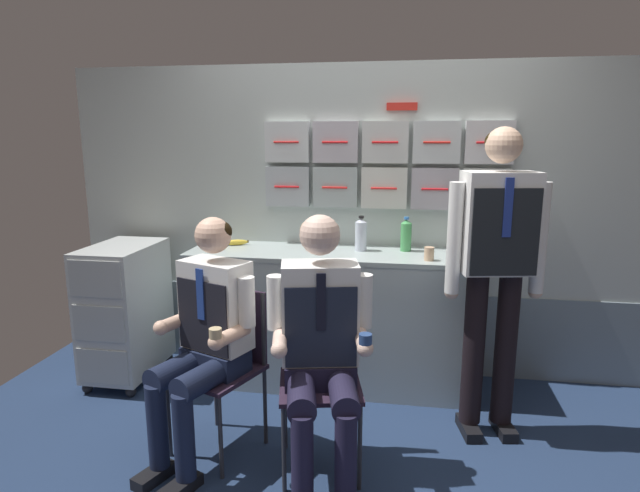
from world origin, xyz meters
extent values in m
cube|color=#1F2F4E|center=(0.00, 0.00, -0.02)|extent=(4.80, 4.80, 0.04)
cube|color=#B2BDB8|center=(0.00, 1.38, 1.07)|extent=(4.20, 0.06, 2.15)
cube|color=slate|center=(0.00, 1.34, 0.29)|extent=(4.12, 0.01, 0.59)
cube|color=#ADB6BB|center=(-0.53, 1.32, 1.33)|extent=(0.31, 0.06, 0.28)
cylinder|color=red|center=(-0.53, 1.28, 1.33)|extent=(0.17, 0.01, 0.01)
cube|color=#A6B2B2|center=(-0.20, 1.32, 1.33)|extent=(0.31, 0.06, 0.28)
cylinder|color=red|center=(-0.20, 1.28, 1.33)|extent=(0.17, 0.01, 0.01)
cube|color=silver|center=(0.14, 1.32, 1.33)|extent=(0.31, 0.06, 0.28)
cylinder|color=red|center=(0.14, 1.28, 1.33)|extent=(0.17, 0.01, 0.01)
cube|color=#AEA8B2|center=(0.47, 1.32, 1.33)|extent=(0.31, 0.06, 0.28)
cylinder|color=red|center=(0.47, 1.28, 1.33)|extent=(0.17, 0.01, 0.01)
cube|color=silver|center=(0.81, 1.32, 1.33)|extent=(0.31, 0.06, 0.28)
cylinder|color=red|center=(0.81, 1.28, 1.33)|extent=(0.17, 0.01, 0.01)
cube|color=silver|center=(-0.53, 1.32, 1.63)|extent=(0.31, 0.06, 0.28)
cylinder|color=red|center=(-0.53, 1.28, 1.63)|extent=(0.17, 0.01, 0.01)
cube|color=#BCB6BF|center=(-0.20, 1.32, 1.63)|extent=(0.31, 0.06, 0.28)
cylinder|color=red|center=(-0.20, 1.28, 1.63)|extent=(0.17, 0.01, 0.01)
cube|color=silver|center=(0.14, 1.32, 1.63)|extent=(0.31, 0.06, 0.28)
cylinder|color=red|center=(0.14, 1.28, 1.63)|extent=(0.17, 0.01, 0.01)
cube|color=silver|center=(0.47, 1.32, 1.63)|extent=(0.31, 0.06, 0.28)
cylinder|color=red|center=(0.47, 1.28, 1.63)|extent=(0.17, 0.01, 0.01)
cube|color=silver|center=(0.81, 1.32, 1.63)|extent=(0.31, 0.06, 0.28)
cylinder|color=red|center=(0.81, 1.28, 1.63)|extent=(0.17, 0.01, 0.01)
cube|color=red|center=(0.24, 1.33, 1.86)|extent=(0.20, 0.02, 0.05)
cube|color=#B0C0BE|center=(-0.17, 1.09, 0.45)|extent=(1.90, 0.52, 0.89)
cube|color=#A1B1AF|center=(-0.17, 1.09, 0.91)|extent=(1.94, 0.53, 0.03)
sphere|color=black|center=(-1.75, 0.65, 0.04)|extent=(0.07, 0.07, 0.07)
sphere|color=black|center=(-1.44, 0.65, 0.04)|extent=(0.07, 0.07, 0.07)
sphere|color=black|center=(-1.75, 1.20, 0.04)|extent=(0.07, 0.07, 0.07)
sphere|color=black|center=(-1.44, 1.20, 0.04)|extent=(0.07, 0.07, 0.07)
cube|color=#BAC1C0|center=(-1.60, 0.92, 0.51)|extent=(0.40, 0.64, 0.88)
cube|color=#A6ADAB|center=(-1.60, 0.60, 0.22)|extent=(0.35, 0.01, 0.23)
cube|color=#A6ADAB|center=(-1.60, 0.60, 0.51)|extent=(0.35, 0.01, 0.23)
cube|color=#A6ADAB|center=(-1.60, 0.60, 0.80)|extent=(0.35, 0.01, 0.23)
cylinder|color=#28282D|center=(-1.60, 0.62, 0.93)|extent=(0.32, 0.02, 0.02)
cylinder|color=#2D2D33|center=(-0.90, 0.08, 0.22)|extent=(0.02, 0.02, 0.44)
cylinder|color=#2D2D33|center=(-0.57, -0.06, 0.22)|extent=(0.02, 0.02, 0.44)
cylinder|color=#2D2D33|center=(-0.77, 0.41, 0.22)|extent=(0.02, 0.02, 0.44)
cylinder|color=#2D2D33|center=(-0.43, 0.28, 0.22)|extent=(0.02, 0.02, 0.44)
cube|color=#291C2D|center=(-0.67, 0.18, 0.45)|extent=(0.52, 0.52, 0.02)
cube|color=#291C2D|center=(-0.60, 0.35, 0.67)|extent=(0.35, 0.16, 0.40)
cylinder|color=#2D2D33|center=(-0.77, 0.41, 0.67)|extent=(0.02, 0.02, 0.40)
cylinder|color=#2D2D33|center=(-0.43, 0.28, 0.67)|extent=(0.02, 0.02, 0.40)
cube|color=black|center=(-0.89, -0.13, 0.03)|extent=(0.17, 0.24, 0.06)
cube|color=black|center=(-0.72, -0.20, 0.03)|extent=(0.17, 0.24, 0.06)
cylinder|color=#161E36|center=(-0.87, -0.10, 0.28)|extent=(0.10, 0.10, 0.44)
cylinder|color=#161E36|center=(-0.71, -0.16, 0.28)|extent=(0.10, 0.10, 0.44)
cylinder|color=#161E36|center=(-0.81, 0.06, 0.52)|extent=(0.26, 0.39, 0.13)
cylinder|color=#161E36|center=(-0.64, -0.01, 0.52)|extent=(0.26, 0.39, 0.13)
cube|color=#161E36|center=(-0.67, 0.18, 0.53)|extent=(0.38, 0.31, 0.12)
cube|color=white|center=(-0.66, 0.20, 0.82)|extent=(0.40, 0.31, 0.47)
cube|color=black|center=(-0.70, 0.10, 0.78)|extent=(0.30, 0.13, 0.37)
cube|color=navy|center=(-0.70, 0.10, 0.90)|extent=(0.04, 0.02, 0.26)
cylinder|color=white|center=(-0.85, 0.27, 0.87)|extent=(0.08, 0.08, 0.25)
cylinder|color=beige|center=(-0.87, 0.17, 0.72)|extent=(0.15, 0.24, 0.07)
sphere|color=beige|center=(-0.91, 0.07, 0.72)|extent=(0.08, 0.08, 0.08)
cylinder|color=white|center=(-0.47, 0.12, 0.87)|extent=(0.08, 0.08, 0.25)
cylinder|color=beige|center=(-0.53, 0.03, 0.72)|extent=(0.15, 0.24, 0.07)
sphere|color=beige|center=(-0.57, -0.07, 0.72)|extent=(0.08, 0.08, 0.08)
cylinder|color=tan|center=(-0.57, -0.07, 0.76)|extent=(0.06, 0.06, 0.06)
sphere|color=beige|center=(-0.66, 0.20, 1.18)|extent=(0.18, 0.18, 0.18)
ellipsoid|color=black|center=(-0.65, 0.21, 1.20)|extent=(0.23, 0.22, 0.13)
cylinder|color=#2D2D33|center=(-0.24, -0.10, 0.22)|extent=(0.02, 0.02, 0.44)
cylinder|color=#2D2D33|center=(0.12, -0.02, 0.22)|extent=(0.02, 0.02, 0.44)
cylinder|color=#2D2D33|center=(-0.31, 0.25, 0.22)|extent=(0.02, 0.02, 0.44)
cylinder|color=#2D2D33|center=(0.04, 0.33, 0.22)|extent=(0.02, 0.02, 0.44)
cube|color=#291C2D|center=(-0.10, 0.11, 0.45)|extent=(0.48, 0.48, 0.02)
cube|color=#291C2D|center=(-0.14, 0.30, 0.67)|extent=(0.37, 0.11, 0.40)
cylinder|color=#2D2D33|center=(-0.31, 0.25, 0.67)|extent=(0.02, 0.02, 0.40)
cylinder|color=#2D2D33|center=(0.04, 0.33, 0.67)|extent=(0.02, 0.02, 0.40)
cylinder|color=#1D1A31|center=(-0.12, -0.25, 0.28)|extent=(0.10, 0.10, 0.44)
cylinder|color=#1D1A31|center=(0.07, -0.21, 0.28)|extent=(0.10, 0.10, 0.44)
cylinder|color=#1D1A31|center=(-0.16, -0.08, 0.52)|extent=(0.21, 0.41, 0.13)
cylinder|color=#1D1A31|center=(0.03, -0.04, 0.52)|extent=(0.21, 0.41, 0.13)
cube|color=#1D1A31|center=(-0.10, 0.11, 0.53)|extent=(0.38, 0.27, 0.12)
cube|color=white|center=(-0.10, 0.13, 0.83)|extent=(0.40, 0.28, 0.49)
cube|color=#1B2233|center=(-0.08, 0.03, 0.79)|extent=(0.33, 0.08, 0.39)
cube|color=black|center=(-0.08, 0.02, 0.92)|extent=(0.04, 0.02, 0.28)
cylinder|color=white|center=(-0.31, 0.09, 0.88)|extent=(0.08, 0.08, 0.27)
cylinder|color=beige|center=(-0.27, -0.02, 0.73)|extent=(0.12, 0.25, 0.07)
sphere|color=beige|center=(-0.25, -0.13, 0.73)|extent=(0.08, 0.08, 0.08)
cylinder|color=white|center=(0.11, 0.18, 0.88)|extent=(0.08, 0.08, 0.27)
cylinder|color=beige|center=(0.11, 0.07, 0.73)|extent=(0.12, 0.25, 0.07)
sphere|color=beige|center=(0.13, -0.04, 0.73)|extent=(0.08, 0.08, 0.08)
cylinder|color=navy|center=(0.13, -0.04, 0.77)|extent=(0.06, 0.06, 0.06)
sphere|color=beige|center=(-0.10, 0.13, 1.21)|extent=(0.19, 0.19, 0.19)
ellipsoid|color=tan|center=(-0.11, 0.15, 1.23)|extent=(0.22, 0.21, 0.14)
cube|color=black|center=(0.69, 0.57, 0.03)|extent=(0.13, 0.25, 0.06)
cube|color=black|center=(0.88, 0.61, 0.03)|extent=(0.13, 0.25, 0.06)
cylinder|color=black|center=(0.69, 0.60, 0.50)|extent=(0.12, 0.12, 0.89)
cylinder|color=black|center=(0.87, 0.64, 0.50)|extent=(0.12, 0.12, 0.89)
cube|color=white|center=(0.78, 0.62, 1.22)|extent=(0.42, 0.29, 0.54)
cube|color=black|center=(0.80, 0.51, 1.19)|extent=(0.35, 0.08, 0.46)
cube|color=navy|center=(0.80, 0.50, 1.32)|extent=(0.04, 0.02, 0.30)
cylinder|color=white|center=(0.55, 0.58, 1.13)|extent=(0.08, 0.08, 0.60)
sphere|color=#DCB293|center=(0.55, 0.58, 0.83)|extent=(0.08, 0.08, 0.08)
cylinder|color=white|center=(1.01, 0.66, 1.13)|extent=(0.08, 0.08, 0.60)
sphere|color=#DCB293|center=(1.01, 0.66, 0.83)|extent=(0.08, 0.08, 0.08)
sphere|color=#DCB293|center=(0.78, 0.62, 1.63)|extent=(0.19, 0.19, 0.19)
ellipsoid|color=black|center=(0.78, 0.63, 1.64)|extent=(0.22, 0.20, 0.13)
cylinder|color=silver|center=(0.00, 1.16, 1.02)|extent=(0.08, 0.08, 0.19)
cone|color=silver|center=(0.00, 1.16, 1.13)|extent=(0.08, 0.08, 0.02)
cylinder|color=black|center=(0.00, 1.16, 1.15)|extent=(0.04, 0.04, 0.02)
cylinder|color=#49A158|center=(0.30, 1.20, 1.01)|extent=(0.07, 0.07, 0.19)
cone|color=#49A158|center=(0.30, 1.20, 1.12)|extent=(0.07, 0.07, 0.02)
cylinder|color=blue|center=(0.30, 1.20, 1.14)|extent=(0.03, 0.03, 0.02)
cylinder|color=tan|center=(0.44, 0.94, 0.96)|extent=(0.06, 0.06, 0.08)
cylinder|color=#382114|center=(0.44, 0.94, 1.00)|extent=(0.05, 0.05, 0.01)
cylinder|color=tan|center=(-0.97, 1.02, 0.97)|extent=(0.06, 0.06, 0.09)
cylinder|color=#382114|center=(-0.97, 1.02, 1.00)|extent=(0.05, 0.05, 0.01)
ellipsoid|color=yellow|center=(-0.88, 1.19, 0.94)|extent=(0.17, 0.10, 0.04)
cylinder|color=#4C3819|center=(-0.80, 1.22, 0.95)|extent=(0.01, 0.01, 0.02)
camera|label=1|loc=(0.30, -2.28, 1.68)|focal=29.67mm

